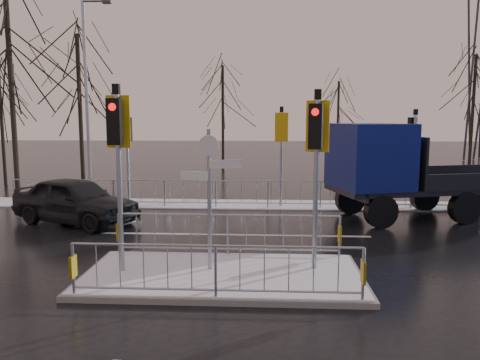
# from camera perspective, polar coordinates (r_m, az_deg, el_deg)

# --- Properties ---
(ground) EXTENTS (120.00, 120.00, 0.00)m
(ground) POSITION_cam_1_polar(r_m,az_deg,el_deg) (10.33, -2.12, -11.93)
(ground) COLOR black
(ground) RESTS_ON ground
(snow_verge) EXTENTS (30.00, 2.00, 0.04)m
(snow_verge) POSITION_cam_1_polar(r_m,az_deg,el_deg) (18.64, 0.31, -3.00)
(snow_verge) COLOR white
(snow_verge) RESTS_ON ground
(lane_markings) EXTENTS (8.00, 11.38, 0.01)m
(lane_markings) POSITION_cam_1_polar(r_m,az_deg,el_deg) (10.02, -2.30, -12.54)
(lane_markings) COLOR silver
(lane_markings) RESTS_ON ground
(traffic_island) EXTENTS (6.00, 3.04, 4.15)m
(traffic_island) POSITION_cam_1_polar(r_m,az_deg,el_deg) (10.22, -2.19, -9.84)
(traffic_island) COLOR #61615C
(traffic_island) RESTS_ON ground
(far_kerb_fixtures) EXTENTS (18.00, 0.65, 3.83)m
(far_kerb_fixtures) POSITION_cam_1_polar(r_m,az_deg,el_deg) (17.96, 1.17, -0.17)
(far_kerb_fixtures) COLOR #91969E
(far_kerb_fixtures) RESTS_ON ground
(car_far_lane) EXTENTS (4.82, 3.44, 1.52)m
(car_far_lane) POSITION_cam_1_polar(r_m,az_deg,el_deg) (16.27, -19.43, -2.35)
(car_far_lane) COLOR black
(car_far_lane) RESTS_ON ground
(flatbed_truck) EXTENTS (7.44, 4.27, 3.26)m
(flatbed_truck) POSITION_cam_1_polar(r_m,az_deg,el_deg) (16.67, 18.48, 1.30)
(flatbed_truck) COLOR black
(flatbed_truck) RESTS_ON ground
(tree_near_a) EXTENTS (4.75, 4.75, 8.97)m
(tree_near_a) POSITION_cam_1_polar(r_m,az_deg,el_deg) (23.78, -26.29, 13.27)
(tree_near_a) COLOR black
(tree_near_a) RESTS_ON ground
(tree_near_b) EXTENTS (4.00, 4.00, 7.55)m
(tree_near_b) POSITION_cam_1_polar(r_m,az_deg,el_deg) (23.97, -19.05, 11.26)
(tree_near_b) COLOR black
(tree_near_b) RESTS_ON ground
(tree_near_c) EXTENTS (3.50, 3.50, 6.61)m
(tree_near_c) POSITION_cam_1_polar(r_m,az_deg,el_deg) (26.81, -27.22, 9.04)
(tree_near_c) COLOR black
(tree_near_c) RESTS_ON ground
(tree_far_a) EXTENTS (3.75, 3.75, 7.08)m
(tree_far_a) POSITION_cam_1_polar(r_m,az_deg,el_deg) (31.86, -2.12, 10.09)
(tree_far_a) COLOR black
(tree_far_a) RESTS_ON ground
(tree_far_b) EXTENTS (3.25, 3.25, 6.14)m
(tree_far_b) POSITION_cam_1_polar(r_m,az_deg,el_deg) (34.08, 11.89, 8.69)
(tree_far_b) COLOR black
(tree_far_b) RESTS_ON ground
(tree_far_c) EXTENTS (4.00, 4.00, 7.55)m
(tree_far_c) POSITION_cam_1_polar(r_m,az_deg,el_deg) (33.41, 26.64, 9.74)
(tree_far_c) COLOR black
(tree_far_c) RESTS_ON ground
(street_lamp_left) EXTENTS (1.25, 0.18, 8.20)m
(street_lamp_left) POSITION_cam_1_polar(r_m,az_deg,el_deg) (20.57, -18.03, 10.15)
(street_lamp_left) COLOR #91969E
(street_lamp_left) RESTS_ON ground
(pylon_wires) EXTENTS (70.00, 2.38, 19.97)m
(pylon_wires) POSITION_cam_1_polar(r_m,az_deg,el_deg) (43.45, 25.87, 16.94)
(pylon_wires) COLOR #2D3033
(pylon_wires) RESTS_ON ground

